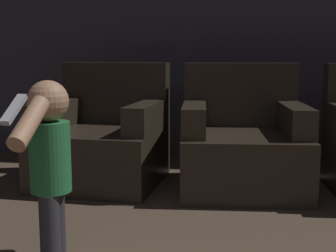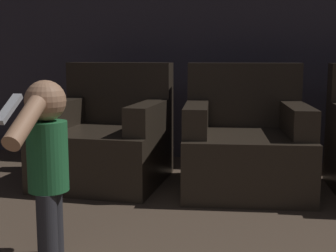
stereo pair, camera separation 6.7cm
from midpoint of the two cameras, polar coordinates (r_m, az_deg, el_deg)
The scene contains 4 objects.
wall_back at distance 4.28m, azimuth 8.94°, elevation 13.25°, with size 8.40×0.05×2.60m.
armchair_left at distance 3.56m, azimuth -6.92°, elevation -1.79°, with size 0.90×0.92×0.89m.
armchair_middle at distance 3.39m, azimuth 9.93°, elevation -2.37°, with size 0.93×0.96×0.89m.
person_toddler at distance 2.17m, azimuth -13.71°, elevation -3.64°, with size 0.18×0.58×0.84m.
Camera 2 is at (0.19, 0.24, 0.95)m, focal length 50.00 mm.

